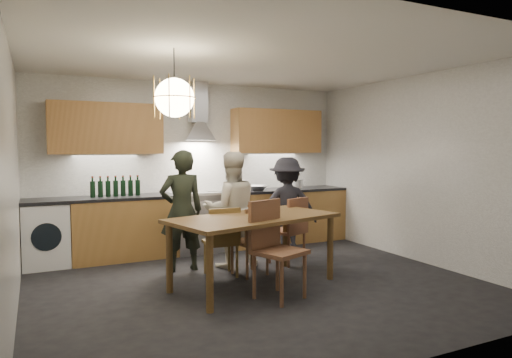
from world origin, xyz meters
name	(u,v)px	position (x,y,z in m)	size (l,w,h in m)	color
ground	(258,284)	(0.00, 0.00, 0.00)	(5.00, 5.00, 0.00)	black
room_shell	(258,137)	(0.00, 0.00, 1.71)	(5.02, 4.52, 2.61)	white
counter_run	(204,221)	(0.02, 1.95, 0.45)	(5.00, 0.62, 0.90)	tan
range_stove	(203,222)	(0.00, 1.94, 0.44)	(0.90, 0.60, 0.92)	silver
wall_fixtures	(199,129)	(0.00, 2.07, 1.87)	(4.30, 0.54, 1.10)	#BE8749
pendant_lamp	(174,98)	(-1.00, -0.10, 2.10)	(0.43, 0.43, 0.70)	black
dining_table	(254,224)	(-0.07, -0.03, 0.72)	(2.09, 1.39, 0.81)	brown
chair_back_left	(223,237)	(-0.27, 0.43, 0.50)	(0.42, 0.42, 0.87)	brown
chair_back_mid	(254,237)	(0.10, 0.33, 0.49)	(0.46, 0.46, 0.86)	brown
chair_back_right	(292,226)	(0.81, 0.61, 0.52)	(0.53, 0.53, 0.92)	brown
chair_front	(273,242)	(-0.06, -0.47, 0.59)	(0.60, 0.60, 1.03)	brown
person_left	(182,211)	(-0.62, 0.96, 0.78)	(0.57, 0.37, 1.56)	black
person_mid	(231,209)	(0.03, 0.87, 0.77)	(0.75, 0.58, 1.54)	beige
person_right	(287,206)	(1.06, 1.17, 0.72)	(0.93, 0.54, 1.45)	black
mixing_bowl	(257,188)	(0.91, 1.88, 0.94)	(0.33, 0.33, 0.08)	silver
stock_pot	(297,184)	(1.72, 1.97, 0.97)	(0.19, 0.19, 0.13)	silver
wine_bottles	(116,186)	(-1.29, 1.95, 1.05)	(0.69, 0.07, 0.29)	black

